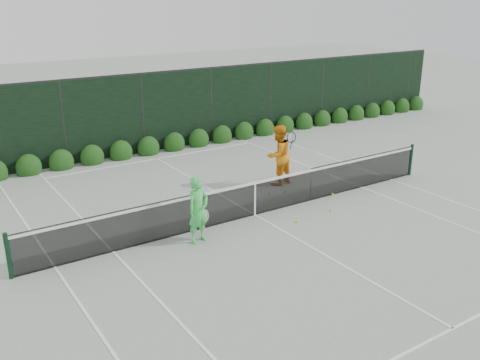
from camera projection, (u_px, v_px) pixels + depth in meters
ground at (255, 215)px, 14.86m from camera, size 80.00×80.00×0.00m
tennis_net at (254, 197)px, 14.68m from camera, size 12.90×0.10×1.07m
player_woman at (198, 210)px, 13.01m from camera, size 0.70×0.54×1.68m
player_man at (278, 155)px, 16.98m from camera, size 1.06×0.90×1.94m
court_lines at (255, 215)px, 14.86m from camera, size 11.03×23.83×0.01m
windscreen_fence at (323, 193)px, 12.22m from camera, size 32.00×21.07×3.06m
hedge_row at (148, 148)px, 20.43m from camera, size 31.66×0.65×0.94m
tennis_balls at (305, 201)px, 15.80m from camera, size 2.28×2.18×0.07m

